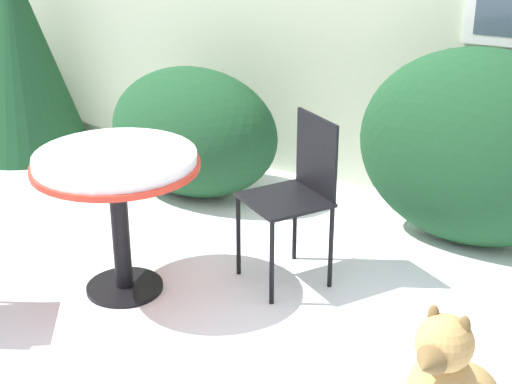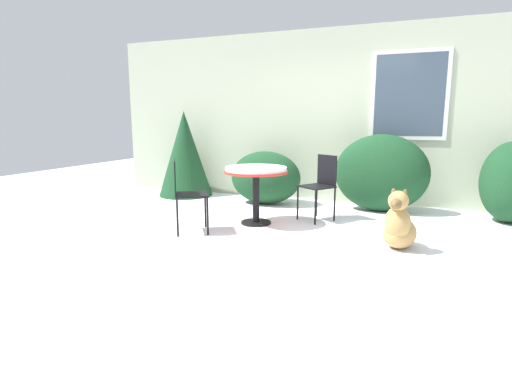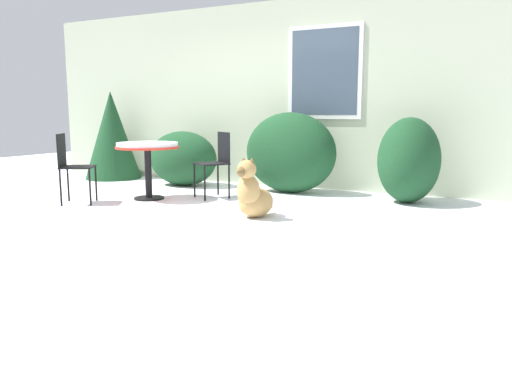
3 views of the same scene
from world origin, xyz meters
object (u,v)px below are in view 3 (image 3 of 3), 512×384
patio_table (148,151)px  patio_chair_far_side (72,164)px  patio_chair_near_table (216,161)px  dog (253,196)px

patio_table → patio_chair_far_side: size_ratio=0.94×
patio_chair_near_table → dog: bearing=-8.4°
patio_chair_far_side → patio_chair_near_table: bearing=-81.4°
patio_table → patio_chair_near_table: (0.74, 0.52, -0.13)m
patio_chair_near_table → patio_table: bearing=-110.7°
patio_table → dog: patio_table is taller
patio_table → dog: size_ratio=1.25×
patio_chair_near_table → patio_chair_far_side: 1.83m
patio_chair_near_table → dog: patio_chair_near_table is taller
patio_table → patio_chair_near_table: size_ratio=0.94×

